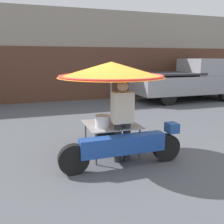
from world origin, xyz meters
name	(u,v)px	position (x,y,z in m)	size (l,w,h in m)	color
ground_plane	(126,159)	(0.00, 0.00, 0.00)	(36.00, 36.00, 0.00)	#4C4F54
shopfront_building	(63,56)	(0.00, 8.11, 2.01)	(28.00, 2.06, 4.05)	gray
vendor_motorcycle_cart	(113,82)	(-0.20, 0.25, 1.47)	(2.29, 2.06, 1.85)	black
vendor_person	(122,118)	(-0.12, -0.07, 0.85)	(0.38, 0.22, 1.52)	#2D2D33
pickup_truck	(190,80)	(5.36, 5.48, 0.91)	(5.02, 1.98, 1.89)	black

